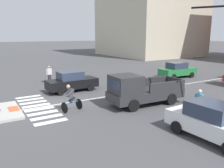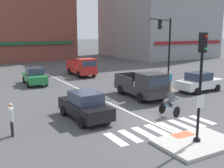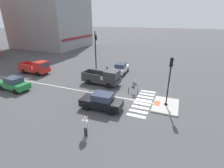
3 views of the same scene
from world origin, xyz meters
name	(u,v)px [view 3 (image 3 of 3)]	position (x,y,z in m)	size (l,w,h in m)	color
ground_plane	(134,100)	(0.00, 0.00, 0.00)	(300.00, 300.00, 0.00)	#474749
traffic_island	(166,105)	(0.00, -3.30, 0.07)	(3.56, 2.46, 0.15)	#B2AFA8
tactile_pad_front	(157,103)	(0.00, -2.41, 0.15)	(1.10, 0.60, 0.01)	#DB5B38
signal_pole	(170,78)	(0.00, -3.30, 3.06)	(0.44, 0.38, 4.84)	black
crosswalk_stripe_a	(136,116)	(-2.92, -0.97, 0.00)	(0.44, 1.80, 0.01)	silver
crosswalk_stripe_b	(138,111)	(-2.08, -0.97, 0.00)	(0.44, 1.80, 0.01)	silver
crosswalk_stripe_c	(140,107)	(-1.25, -0.97, 0.00)	(0.44, 1.80, 0.01)	silver
crosswalk_stripe_d	(142,104)	(-0.42, -0.97, 0.00)	(0.44, 1.80, 0.01)	silver
crosswalk_stripe_e	(144,100)	(0.42, -0.97, 0.00)	(0.44, 1.80, 0.01)	silver
crosswalk_stripe_f	(145,97)	(1.25, -0.97, 0.00)	(0.44, 1.80, 0.01)	silver
crosswalk_stripe_g	(147,94)	(2.08, -0.97, 0.00)	(0.44, 1.80, 0.01)	silver
crosswalk_stripe_h	(148,92)	(2.92, -0.97, 0.00)	(0.44, 1.80, 0.01)	silver
lane_centre_line	(60,87)	(0.05, 10.00, 0.00)	(0.14, 28.00, 0.01)	silver
traffic_light_mast	(96,46)	(8.56, 8.99, 4.18)	(4.57, 2.73, 6.32)	black
building_far_block	(49,7)	(26.71, 33.32, 11.34)	(17.58, 19.15, 22.64)	gray
car_black_westbound_near	(102,101)	(-2.93, 2.49, 0.81)	(1.96, 4.16, 1.64)	black
car_green_westbound_distant	(14,84)	(-2.80, 14.56, 0.81)	(2.03, 4.19, 1.64)	#237A3D
car_white_cross_right	(121,68)	(8.58, 4.58, 0.81)	(4.17, 1.98, 1.64)	white
pickup_truck_red_eastbound_distant	(36,68)	(3.23, 16.99, 0.98)	(2.17, 5.15, 2.08)	red
pickup_truck_charcoal_eastbound_mid	(104,78)	(2.98, 4.94, 0.98)	(2.28, 5.20, 2.08)	#2D2D30
cyclist	(134,86)	(1.84, 0.58, 0.87)	(0.89, 1.21, 1.68)	black
pedestrian_at_curb_left	(85,125)	(-7.10, 1.84, 0.98)	(0.23, 0.55, 1.67)	black
pedestrian_waiting_far_side	(107,69)	(6.64, 6.13, 0.98)	(0.55, 0.27, 1.67)	#6B6051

